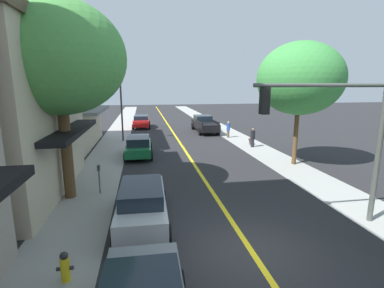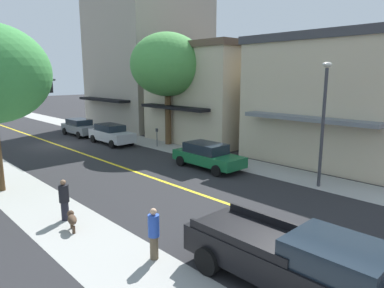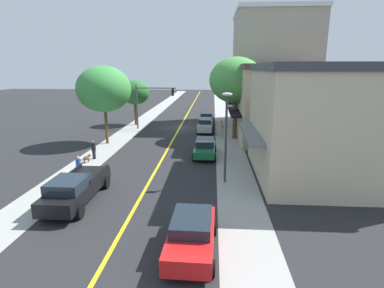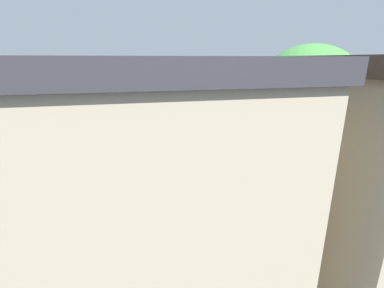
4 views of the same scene
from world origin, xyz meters
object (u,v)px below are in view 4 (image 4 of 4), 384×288
fire_hydrant (360,163)px  small_dog (135,137)px  parking_meter (284,164)px  pedestrian_blue_shirt (96,137)px  street_tree_left_far (308,87)px  pedestrian_black_shirt (145,132)px  traffic_light_mast (280,102)px  black_pickup_truck (46,144)px  green_sedan_left_curb (178,165)px  street_tree_right_corner (197,83)px  grey_sedan_left_curb (367,148)px  silver_sedan_left_curb (309,152)px  street_tree_left_near (291,92)px  street_lamp (73,135)px

fire_hydrant → small_dog: bearing=54.7°
parking_meter → pedestrian_blue_shirt: bearing=51.9°
street_tree_left_far → pedestrian_black_shirt: 16.51m
fire_hydrant → traffic_light_mast: 9.91m
black_pickup_truck → small_dog: black_pickup_truck is taller
green_sedan_left_curb → pedestrian_blue_shirt: (8.82, 6.26, 0.07)m
street_tree_right_corner → pedestrian_blue_shirt: size_ratio=4.84×
fire_hydrant → black_pickup_truck: (9.04, 23.94, 0.47)m
parking_meter → green_sedan_left_curb: size_ratio=0.31×
fire_hydrant → grey_sedan_left_curb: bearing=-51.8°
silver_sedan_left_curb → pedestrian_blue_shirt: (8.57, 16.96, 0.03)m
green_sedan_left_curb → black_pickup_truck: (7.23, 10.23, 0.11)m
fire_hydrant → pedestrian_blue_shirt: pedestrian_blue_shirt is taller
street_tree_right_corner → green_sedan_left_curb: bearing=158.8°
street_tree_left_near → pedestrian_blue_shirt: (-1.07, 21.03, -3.53)m
green_sedan_left_curb → grey_sedan_left_curb: grey_sedan_left_curb is taller
street_tree_left_near → street_tree_left_far: (-13.02, 7.29, 1.95)m
silver_sedan_left_curb → pedestrian_black_shirt: 15.40m
traffic_light_mast → pedestrian_black_shirt: 14.08m
street_tree_left_near → small_dog: (-0.14, 17.39, -3.96)m
black_pickup_truck → street_tree_right_corner: bearing=-168.3°
grey_sedan_left_curb → pedestrian_black_shirt: pedestrian_black_shirt is taller
street_tree_left_far → black_pickup_truck: (10.36, 17.71, -5.44)m
pedestrian_blue_shirt → street_tree_right_corner: bearing=-113.7°
grey_sedan_left_curb → small_dog: (9.52, 18.93, -0.37)m
pedestrian_black_shirt → traffic_light_mast: bearing=92.1°
traffic_light_mast → black_pickup_truck: (-0.12, 22.25, -2.91)m
street_tree_left_far → silver_sedan_left_curb: street_tree_left_far is taller
traffic_light_mast → street_lamp: size_ratio=0.92×
traffic_light_mast → pedestrian_blue_shirt: 18.58m
green_sedan_left_curb → pedestrian_blue_shirt: 10.82m
parking_meter → pedestrian_black_shirt: 14.39m
traffic_light_mast → silver_sedan_left_curb: 7.81m
street_tree_left_near → grey_sedan_left_curb: street_tree_left_near is taller
street_tree_right_corner → green_sedan_left_curb: 12.03m
street_tree_right_corner → small_dog: (-0.53, 6.61, -5.17)m
green_sedan_left_curb → silver_sedan_left_curb: size_ratio=0.98×
street_tree_left_far → street_lamp: street_tree_left_far is taller
street_tree_left_near → street_tree_right_corner: bearing=87.9°
grey_sedan_left_curb → silver_sedan_left_curb: size_ratio=0.97×
street_lamp → green_sedan_left_curb: street_lamp is taller
street_tree_left_near → pedestrian_black_shirt: (-0.34, 16.33, -3.54)m
silver_sedan_left_curb → street_tree_right_corner: bearing=-54.9°
street_tree_left_far → pedestrian_blue_shirt: size_ratio=5.42×
black_pickup_truck → pedestrian_black_shirt: 8.97m
street_tree_left_far → green_sedan_left_curb: bearing=67.3°
grey_sedan_left_curb → black_pickup_truck: 27.45m
parking_meter → green_sedan_left_curb: bearing=76.1°
parking_meter → silver_sedan_left_curb: silver_sedan_left_curb is taller
green_sedan_left_curb → pedestrian_blue_shirt: size_ratio=2.85×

